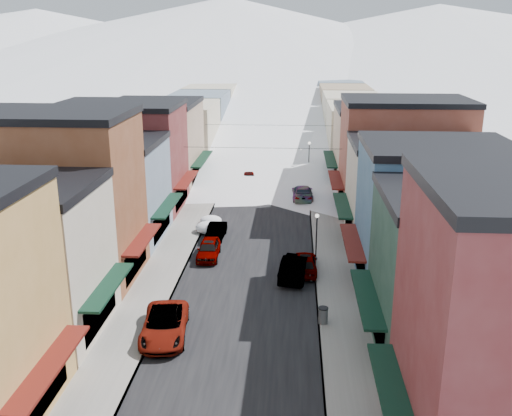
# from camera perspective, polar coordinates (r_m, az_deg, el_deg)

# --- Properties ---
(road) EXTENTS (10.00, 160.00, 0.01)m
(road) POSITION_cam_1_polar(r_m,az_deg,el_deg) (79.88, 1.43, 4.45)
(road) COLOR black
(road) RESTS_ON ground
(sidewalk_left) EXTENTS (3.20, 160.00, 0.15)m
(sidewalk_left) POSITION_cam_1_polar(r_m,az_deg,el_deg) (80.41, -3.29, 4.56)
(sidewalk_left) COLOR gray
(sidewalk_left) RESTS_ON ground
(sidewalk_right) EXTENTS (3.20, 160.00, 0.15)m
(sidewalk_right) POSITION_cam_1_polar(r_m,az_deg,el_deg) (79.87, 6.18, 4.40)
(sidewalk_right) COLOR gray
(sidewalk_right) RESTS_ON ground
(curb_left) EXTENTS (0.10, 160.00, 0.15)m
(curb_left) POSITION_cam_1_polar(r_m,az_deg,el_deg) (80.23, -2.19, 4.55)
(curb_left) COLOR slate
(curb_left) RESTS_ON ground
(curb_right) EXTENTS (0.10, 160.00, 0.15)m
(curb_right) POSITION_cam_1_polar(r_m,az_deg,el_deg) (79.82, 5.06, 4.43)
(curb_right) COLOR slate
(curb_right) RESTS_ON ground
(bldg_l_cream) EXTENTS (11.30, 8.20, 9.50)m
(bldg_l_cream) POSITION_cam_1_polar(r_m,az_deg,el_deg) (36.85, -23.05, -4.75)
(bldg_l_cream) COLOR #C4B39D
(bldg_l_cream) RESTS_ON ground
(bldg_l_brick_near) EXTENTS (12.30, 8.20, 12.50)m
(bldg_l_brick_near) POSITION_cam_1_polar(r_m,az_deg,el_deg) (43.45, -19.28, 1.00)
(bldg_l_brick_near) COLOR brown
(bldg_l_brick_near) RESTS_ON ground
(bldg_l_grayblue) EXTENTS (11.30, 9.20, 9.00)m
(bldg_l_grayblue) POSITION_cam_1_polar(r_m,az_deg,el_deg) (51.36, -14.98, 1.78)
(bldg_l_grayblue) COLOR gray
(bldg_l_grayblue) RESTS_ON ground
(bldg_l_brick_far) EXTENTS (13.30, 9.20, 11.00)m
(bldg_l_brick_far) POSITION_cam_1_polar(r_m,az_deg,el_deg) (59.75, -13.27, 5.02)
(bldg_l_brick_far) COLOR maroon
(bldg_l_brick_far) RESTS_ON ground
(bldg_l_tan) EXTENTS (11.30, 11.20, 10.00)m
(bldg_l_tan) POSITION_cam_1_polar(r_m,az_deg,el_deg) (69.03, -10.06, 6.39)
(bldg_l_tan) COLOR #A08269
(bldg_l_tan) RESTS_ON ground
(bldg_r_green) EXTENTS (11.30, 9.20, 9.50)m
(bldg_r_green) POSITION_cam_1_polar(r_m,az_deg,el_deg) (34.00, 20.64, -6.29)
(bldg_r_green) COLOR #1A372A
(bldg_r_green) RESTS_ON ground
(bldg_r_blue) EXTENTS (11.30, 9.20, 10.50)m
(bldg_r_blue) POSITION_cam_1_polar(r_m,az_deg,el_deg) (41.96, 17.35, -0.80)
(bldg_r_blue) COLOR #365B7A
(bldg_r_blue) RESTS_ON ground
(bldg_r_cream) EXTENTS (12.30, 9.20, 9.00)m
(bldg_r_cream) POSITION_cam_1_polar(r_m,az_deg,el_deg) (50.70, 15.59, 1.53)
(bldg_r_cream) COLOR beige
(bldg_r_cream) RESTS_ON ground
(bldg_r_brick_far) EXTENTS (13.30, 9.20, 11.50)m
(bldg_r_brick_far) POSITION_cam_1_polar(r_m,az_deg,el_deg) (59.09, 14.49, 5.04)
(bldg_r_brick_far) COLOR brown
(bldg_r_brick_far) RESTS_ON ground
(bldg_r_tan) EXTENTS (11.30, 11.20, 9.50)m
(bldg_r_tan) POSITION_cam_1_polar(r_m,az_deg,el_deg) (68.79, 12.15, 6.02)
(bldg_r_tan) COLOR tan
(bldg_r_tan) RESTS_ON ground
(distant_blocks) EXTENTS (34.00, 55.00, 8.00)m
(distant_blocks) POSITION_cam_1_polar(r_m,az_deg,el_deg) (101.81, 2.02, 9.51)
(distant_blocks) COLOR gray
(distant_blocks) RESTS_ON ground
(mountain_ridge) EXTENTS (670.00, 340.00, 34.00)m
(mountain_ridge) POSITION_cam_1_polar(r_m,az_deg,el_deg) (295.90, -0.57, 16.60)
(mountain_ridge) COLOR silver
(mountain_ridge) RESTS_ON ground
(overhead_cables) EXTENTS (16.40, 15.04, 0.04)m
(overhead_cables) POSITION_cam_1_polar(r_m,az_deg,el_deg) (66.42, 0.99, 7.28)
(overhead_cables) COLOR black
(overhead_cables) RESTS_ON ground
(car_white_suv) EXTENTS (3.24, 5.96, 1.58)m
(car_white_suv) POSITION_cam_1_polar(r_m,az_deg,el_deg) (35.46, -9.13, -11.46)
(car_white_suv) COLOR silver
(car_white_suv) RESTS_ON ground
(car_silver_sedan) EXTENTS (1.85, 4.36, 1.47)m
(car_silver_sedan) POSITION_cam_1_polar(r_m,az_deg,el_deg) (46.66, -4.76, -4.13)
(car_silver_sedan) COLOR gray
(car_silver_sedan) RESTS_ON ground
(car_dark_hatch) EXTENTS (1.57, 4.11, 1.34)m
(car_dark_hatch) POSITION_cam_1_polar(r_m,az_deg,el_deg) (50.86, -4.01, -2.35)
(car_dark_hatch) COLOR black
(car_dark_hatch) RESTS_ON ground
(car_silver_wagon) EXTENTS (2.43, 5.91, 1.71)m
(car_silver_wagon) POSITION_cam_1_polar(r_m,az_deg,el_deg) (71.76, -2.08, 3.67)
(car_silver_wagon) COLOR #96999E
(car_silver_wagon) RESTS_ON ground
(car_green_sedan) EXTENTS (2.48, 5.36, 1.70)m
(car_green_sedan) POSITION_cam_1_polar(r_m,az_deg,el_deg) (42.95, 3.88, -5.88)
(car_green_sedan) COLOR black
(car_green_sedan) RESTS_ON ground
(car_gray_suv) EXTENTS (1.84, 4.53, 1.54)m
(car_gray_suv) POSITION_cam_1_polar(r_m,az_deg,el_deg) (43.94, 4.93, -5.47)
(car_gray_suv) COLOR #93969B
(car_gray_suv) RESTS_ON ground
(car_black_sedan) EXTENTS (2.42, 5.58, 1.60)m
(car_black_sedan) POSITION_cam_1_polar(r_m,az_deg,el_deg) (62.61, 4.66, 1.54)
(car_black_sedan) COLOR black
(car_black_sedan) RESTS_ON ground
(car_lane_silver) EXTENTS (2.34, 4.69, 1.53)m
(car_lane_silver) POSITION_cam_1_polar(r_m,az_deg,el_deg) (68.68, -0.71, 2.98)
(car_lane_silver) COLOR #A5A7AD
(car_lane_silver) RESTS_ON ground
(car_lane_white) EXTENTS (2.89, 5.93, 1.62)m
(car_lane_white) POSITION_cam_1_polar(r_m,az_deg,el_deg) (80.77, 2.78, 5.16)
(car_lane_white) COLOR silver
(car_lane_white) RESTS_ON ground
(trash_can) EXTENTS (0.63, 0.63, 1.07)m
(trash_can) POSITION_cam_1_polar(r_m,az_deg,el_deg) (36.54, 6.73, -10.60)
(trash_can) COLOR slate
(trash_can) RESTS_ON sidewalk_right
(streetlamp_near) EXTENTS (0.32, 0.32, 3.83)m
(streetlamp_near) POSITION_cam_1_polar(r_m,az_deg,el_deg) (45.46, 6.08, -2.29)
(streetlamp_near) COLOR black
(streetlamp_near) RESTS_ON sidewalk_right
(streetlamp_far) EXTENTS (0.35, 0.35, 4.25)m
(streetlamp_far) POSITION_cam_1_polar(r_m,az_deg,el_deg) (72.84, 5.32, 5.40)
(streetlamp_far) COLOR black
(streetlamp_far) RESTS_ON sidewalk_right
(snow_pile_near) EXTENTS (2.44, 2.70, 1.03)m
(snow_pile_near) POSITION_cam_1_polar(r_m,az_deg,el_deg) (37.80, -8.49, -10.02)
(snow_pile_near) COLOR white
(snow_pile_near) RESTS_ON ground
(snow_pile_mid) EXTENTS (2.58, 2.78, 1.09)m
(snow_pile_mid) POSITION_cam_1_polar(r_m,az_deg,el_deg) (52.38, -4.64, -1.95)
(snow_pile_mid) COLOR white
(snow_pile_mid) RESTS_ON ground
(snow_pile_far) EXTENTS (2.08, 2.48, 0.88)m
(snow_pile_far) POSITION_cam_1_polar(r_m,az_deg,el_deg) (54.71, -4.50, -1.21)
(snow_pile_far) COLOR white
(snow_pile_far) RESTS_ON ground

